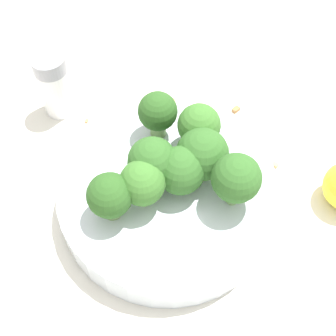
% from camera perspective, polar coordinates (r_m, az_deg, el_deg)
% --- Properties ---
extents(ground_plane, '(3.00, 3.00, 0.00)m').
position_cam_1_polar(ground_plane, '(0.51, 0.00, -4.57)').
color(ground_plane, silver).
extents(bowl, '(0.23, 0.23, 0.04)m').
position_cam_1_polar(bowl, '(0.50, 0.00, -3.43)').
color(bowl, silver).
rests_on(bowl, ground_plane).
extents(broccoli_floret_0, '(0.05, 0.05, 0.05)m').
position_cam_1_polar(broccoli_floret_0, '(0.46, 1.54, -0.36)').
color(broccoli_floret_0, '#8EB770').
rests_on(broccoli_floret_0, bowl).
extents(broccoli_floret_1, '(0.04, 0.04, 0.06)m').
position_cam_1_polar(broccoli_floret_1, '(0.49, -1.27, 6.75)').
color(broccoli_floret_1, '#7A9E5B').
rests_on(broccoli_floret_1, bowl).
extents(broccoli_floret_2, '(0.05, 0.05, 0.06)m').
position_cam_1_polar(broccoli_floret_2, '(0.45, -1.92, 0.76)').
color(broccoli_floret_2, '#8EB770').
rests_on(broccoli_floret_2, bowl).
extents(broccoli_floret_3, '(0.05, 0.05, 0.06)m').
position_cam_1_polar(broccoli_floret_3, '(0.47, 4.19, 1.61)').
color(broccoli_floret_3, '#84AD66').
rests_on(broccoli_floret_3, bowl).
extents(broccoli_floret_4, '(0.05, 0.05, 0.06)m').
position_cam_1_polar(broccoli_floret_4, '(0.49, 3.80, 5.12)').
color(broccoli_floret_4, '#8EB770').
rests_on(broccoli_floret_4, bowl).
extents(broccoli_floret_5, '(0.04, 0.04, 0.05)m').
position_cam_1_polar(broccoli_floret_5, '(0.44, -7.11, -3.46)').
color(broccoli_floret_5, '#7A9E5B').
rests_on(broccoli_floret_5, bowl).
extents(broccoli_floret_6, '(0.04, 0.04, 0.06)m').
position_cam_1_polar(broccoli_floret_6, '(0.44, -2.84, -2.24)').
color(broccoli_floret_6, '#8EB770').
rests_on(broccoli_floret_6, bowl).
extents(broccoli_floret_7, '(0.05, 0.05, 0.06)m').
position_cam_1_polar(broccoli_floret_7, '(0.44, 8.32, -1.30)').
color(broccoli_floret_7, '#8EB770').
rests_on(broccoli_floret_7, bowl).
extents(pepper_shaker, '(0.04, 0.04, 0.08)m').
position_cam_1_polar(pepper_shaker, '(0.58, -13.69, 9.84)').
color(pepper_shaker, silver).
rests_on(pepper_shaker, ground_plane).
extents(almond_crumb_0, '(0.01, 0.01, 0.01)m').
position_cam_1_polar(almond_crumb_0, '(0.60, 8.31, 7.22)').
color(almond_crumb_0, olive).
rests_on(almond_crumb_0, ground_plane).
extents(almond_crumb_1, '(0.01, 0.01, 0.01)m').
position_cam_1_polar(almond_crumb_1, '(0.59, -9.93, 5.74)').
color(almond_crumb_1, '#AD7F4C').
rests_on(almond_crumb_1, ground_plane).
extents(almond_crumb_3, '(0.01, 0.01, 0.01)m').
position_cam_1_polar(almond_crumb_3, '(0.55, 12.93, 0.51)').
color(almond_crumb_3, tan).
rests_on(almond_crumb_3, ground_plane).
extents(almond_crumb_4, '(0.01, 0.01, 0.01)m').
position_cam_1_polar(almond_crumb_4, '(0.60, 0.43, 8.32)').
color(almond_crumb_4, tan).
rests_on(almond_crumb_4, ground_plane).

